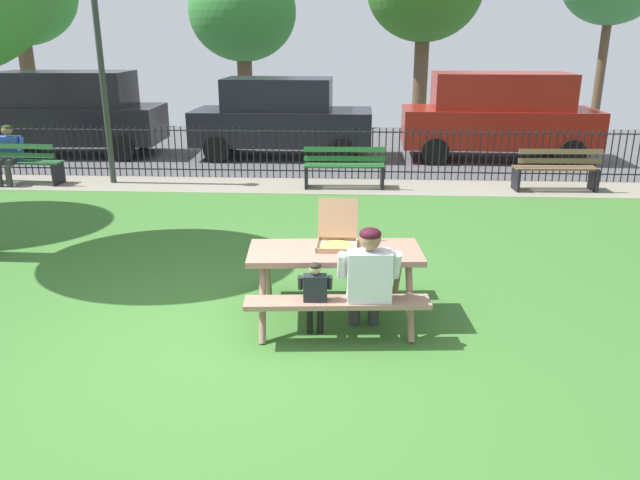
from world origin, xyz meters
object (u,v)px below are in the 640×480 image
parked_car_center (499,114)px  far_tree_midleft (243,13)px  child_at_table (315,293)px  parked_car_far_left (68,112)px  picnic_table_foreground (335,265)px  adult_at_table (368,277)px  park_bench_left (22,164)px  park_bench_center (344,167)px  lamp_post_walkway (100,55)px  parked_car_left (281,117)px  pizza_box_open (337,237)px  park_bench_right (556,170)px  person_on_park_bench (8,152)px

parked_car_center → far_tree_midleft: size_ratio=0.88×
child_at_table → parked_car_far_left: parked_car_far_left is taller
picnic_table_foreground → adult_at_table: adult_at_table is taller
picnic_table_foreground → parked_car_far_left: 11.68m
child_at_table → park_bench_left: park_bench_left is taller
park_bench_center → parked_car_far_left: size_ratio=0.34×
picnic_table_foreground → lamp_post_walkway: bearing=127.8°
parked_car_left → pizza_box_open: bearing=-79.7°
pizza_box_open → child_at_table: size_ratio=0.58×
park_bench_left → parked_car_center: parked_car_center is taller
child_at_table → park_bench_right: (4.31, 6.55, -0.10)m
picnic_table_foreground → child_at_table: bearing=-107.6°
parked_car_left → far_tree_midleft: (-1.96, 6.14, 2.64)m
parked_car_left → park_bench_left: bearing=-146.6°
park_bench_left → lamp_post_walkway: bearing=6.4°
picnic_table_foreground → far_tree_midleft: bearing=103.1°
child_at_table → parked_car_center: size_ratio=0.18×
park_bench_left → parked_car_left: (4.99, 3.29, 0.59)m
pizza_box_open → child_at_table: 0.79m
park_bench_left → park_bench_center: (6.62, -0.00, 0.00)m
person_on_park_bench → parked_car_left: parked_car_left is taller
picnic_table_foreground → person_on_park_bench: size_ratio=1.60×
park_bench_left → park_bench_center: bearing=-0.0°
pizza_box_open → park_bench_left: size_ratio=0.30×
lamp_post_walkway → parked_car_far_left: (-2.23, 3.08, -1.46)m
park_bench_left → far_tree_midleft: far_tree_midleft is taller
child_at_table → park_bench_right: 7.84m
picnic_table_foreground → pizza_box_open: pizza_box_open is taller
park_bench_right → parked_car_center: bearing=98.0°
lamp_post_walkway → parked_car_far_left: lamp_post_walkway is taller
parked_car_left → parked_car_far_left: bearing=-180.0°
park_bench_left → park_bench_center: same height
person_on_park_bench → parked_car_far_left: size_ratio=0.25×
park_bench_right → parked_car_left: 6.67m
parked_car_left → far_tree_midleft: far_tree_midleft is taller
pizza_box_open → lamp_post_walkway: size_ratio=0.12×
park_bench_center → parked_car_far_left: bearing=155.0°
child_at_table → park_bench_center: bearing=88.6°
park_bench_center → lamp_post_walkway: size_ratio=0.38×
pizza_box_open → park_bench_left: (-6.64, 5.86, -0.44)m
parked_car_center → park_bench_right: bearing=-82.0°
picnic_table_foreground → pizza_box_open: size_ratio=3.88×
child_at_table → parked_car_far_left: 12.02m
adult_at_table → park_bench_center: adult_at_table is taller
pizza_box_open → lamp_post_walkway: (-4.84, 6.07, 1.69)m
park_bench_right → parked_car_left: size_ratio=0.36×
pizza_box_open → lamp_post_walkway: bearing=128.6°
park_bench_right → parked_car_far_left: 11.68m
pizza_box_open → adult_at_table: bearing=-62.6°
picnic_table_foreground → park_bench_right: size_ratio=1.18×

